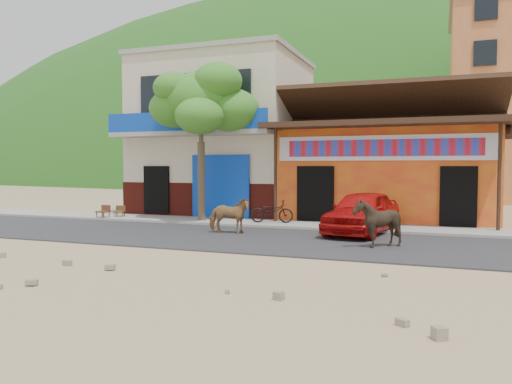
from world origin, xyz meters
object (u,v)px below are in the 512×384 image
(tree, at_px, (201,142))
(cow_dark, at_px, (377,223))
(cow_tan, at_px, (229,215))
(cafe_chair_left, at_px, (103,206))
(cafe_chair_right, at_px, (120,206))
(scooter, at_px, (272,211))
(red_car, at_px, (362,212))

(tree, xyz_separation_m, cow_dark, (7.07, -3.72, -2.42))
(tree, relative_size, cow_tan, 4.39)
(cow_dark, relative_size, cafe_chair_left, 1.41)
(cafe_chair_left, height_order, cafe_chair_right, cafe_chair_left)
(cow_dark, xyz_separation_m, scooter, (-4.24, 3.81, -0.16))
(scooter, bearing_deg, tree, 80.57)
(cow_dark, bearing_deg, tree, -117.95)
(tree, xyz_separation_m, cafe_chair_right, (-3.79, 0.05, -2.58))
(cow_dark, height_order, cafe_chair_right, cow_dark)
(red_car, relative_size, scooter, 2.57)
(red_car, bearing_deg, cow_tan, -150.26)
(tree, bearing_deg, cow_dark, -27.75)
(red_car, height_order, cafe_chair_right, red_car)
(cafe_chair_right, bearing_deg, red_car, -28.61)
(cow_tan, relative_size, red_car, 0.34)
(cafe_chair_left, bearing_deg, cafe_chair_right, 54.83)
(tree, height_order, red_car, tree)
(tree, distance_m, cow_tan, 4.26)
(scooter, height_order, cafe_chair_left, cafe_chair_left)
(cow_tan, distance_m, cow_dark, 4.93)
(cow_dark, distance_m, scooter, 5.70)
(tree, distance_m, cafe_chair_right, 4.59)
(tree, xyz_separation_m, cow_tan, (2.28, -2.58, -2.50))
(cow_tan, relative_size, cow_dark, 1.04)
(cow_dark, xyz_separation_m, cafe_chair_right, (-10.86, 3.77, -0.16))
(tree, distance_m, cafe_chair_left, 4.93)
(cow_dark, height_order, cafe_chair_left, cow_dark)
(scooter, bearing_deg, cow_dark, -143.03)
(tree, xyz_separation_m, red_car, (6.29, -1.11, -2.39))
(cow_dark, height_order, scooter, cow_dark)
(cow_dark, relative_size, cafe_chair_right, 1.57)
(cow_dark, distance_m, cafe_chair_left, 11.73)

